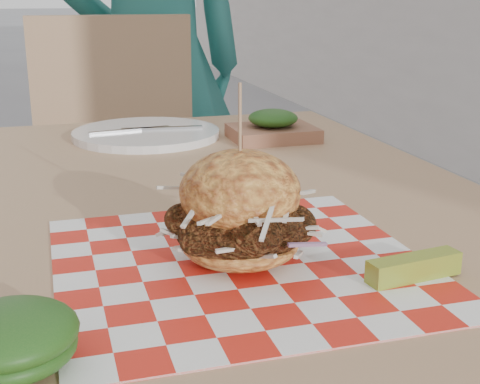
{
  "coord_description": "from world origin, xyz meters",
  "views": [
    {
      "loc": [
        -0.24,
        -0.9,
        1.01
      ],
      "look_at": [
        -0.07,
        -0.31,
        0.82
      ],
      "focal_mm": 50.0,
      "sensor_mm": 36.0,
      "label": 1
    }
  ],
  "objects_px": {
    "patio_table": "(199,262)",
    "patio_chair": "(123,174)",
    "sandwich": "(240,215)",
    "diner": "(154,67)"
  },
  "relations": [
    {
      "from": "patio_table",
      "to": "patio_chair",
      "type": "distance_m",
      "value": 0.92
    },
    {
      "from": "patio_chair",
      "to": "patio_table",
      "type": "bearing_deg",
      "value": -87.05
    },
    {
      "from": "diner",
      "to": "sandwich",
      "type": "relative_size",
      "value": 8.94
    },
    {
      "from": "diner",
      "to": "patio_chair",
      "type": "bearing_deg",
      "value": 58.45
    },
    {
      "from": "diner",
      "to": "patio_chair",
      "type": "xyz_separation_m",
      "value": [
        -0.13,
        -0.27,
        -0.24
      ]
    },
    {
      "from": "patio_table",
      "to": "sandwich",
      "type": "height_order",
      "value": "sandwich"
    },
    {
      "from": "patio_chair",
      "to": "sandwich",
      "type": "bearing_deg",
      "value": -87.07
    },
    {
      "from": "patio_chair",
      "to": "sandwich",
      "type": "xyz_separation_m",
      "value": [
        -0.01,
        -1.11,
        0.25
      ]
    },
    {
      "from": "patio_table",
      "to": "sandwich",
      "type": "xyz_separation_m",
      "value": [
        -0.0,
        -0.2,
        0.13
      ]
    },
    {
      "from": "diner",
      "to": "sandwich",
      "type": "bearing_deg",
      "value": 79.17
    }
  ]
}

